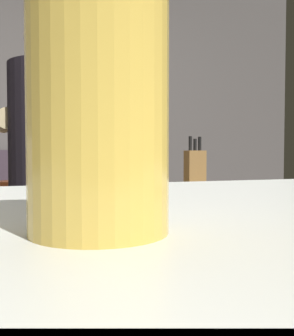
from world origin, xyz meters
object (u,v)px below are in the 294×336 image
(knife_block, at_px, (195,168))
(pint_glass_far, at_px, (98,95))
(bartender, at_px, (56,190))
(bottle_hot_sauce, at_px, (65,137))
(mixing_bowl, at_px, (15,186))
(chefs_knife, at_px, (106,190))

(knife_block, height_order, pint_glass_far, pint_glass_far)
(bartender, height_order, knife_block, bartender)
(bartender, xyz_separation_m, pint_glass_far, (-0.08, -1.31, 0.18))
(bartender, bearing_deg, bottle_hot_sauce, -11.67)
(bottle_hot_sauce, bearing_deg, pint_glass_far, -95.50)
(knife_block, height_order, mixing_bowl, knife_block)
(knife_block, xyz_separation_m, chefs_knife, (-0.50, -0.03, -0.10))
(knife_block, distance_m, mixing_bowl, 0.94)
(bartender, distance_m, knife_block, 0.89)
(bartender, relative_size, chefs_knife, 6.82)
(knife_block, relative_size, pint_glass_far, 1.83)
(bartender, xyz_separation_m, chefs_knife, (0.28, 0.41, -0.05))
(knife_block, distance_m, chefs_knife, 0.51)
(bartender, distance_m, bottle_hot_sauce, 1.74)
(bartender, bearing_deg, mixing_bowl, 11.06)
(bartender, xyz_separation_m, knife_block, (0.78, 0.43, 0.06))
(pint_glass_far, relative_size, bottle_hot_sauce, 0.57)
(pint_glass_far, bearing_deg, bartender, 86.49)
(mixing_bowl, bearing_deg, bartender, -74.28)
(chefs_knife, bearing_deg, knife_block, 20.65)
(mixing_bowl, height_order, chefs_knife, mixing_bowl)
(bartender, xyz_separation_m, mixing_bowl, (-0.16, 0.55, -0.03))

